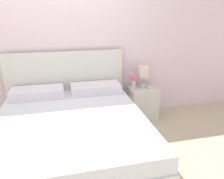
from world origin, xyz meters
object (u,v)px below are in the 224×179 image
at_px(flower_vase, 134,79).
at_px(alarm_clock, 149,86).
at_px(table_lamp, 143,73).
at_px(nightstand, 143,103).
at_px(bed, 72,132).

xyz_separation_m(flower_vase, alarm_clock, (0.27, -0.03, -0.15)).
height_order(table_lamp, flower_vase, table_lamp).
distance_m(table_lamp, flower_vase, 0.20).
relative_size(table_lamp, alarm_clock, 6.05).
relative_size(flower_vase, alarm_clock, 4.54).
bearing_deg(flower_vase, nightstand, -5.39).
bearing_deg(bed, alarm_clock, 28.08).
distance_m(flower_vase, alarm_clock, 0.31).
height_order(nightstand, flower_vase, flower_vase).
height_order(flower_vase, alarm_clock, flower_vase).
height_order(bed, flower_vase, bed).
height_order(nightstand, alarm_clock, alarm_clock).
bearing_deg(table_lamp, bed, -147.57).
bearing_deg(nightstand, bed, -149.54).
bearing_deg(table_lamp, nightstand, -99.70).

